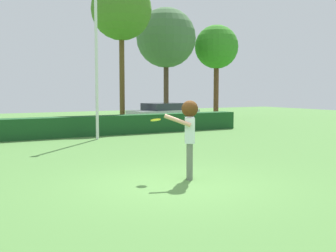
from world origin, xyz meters
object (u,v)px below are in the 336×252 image
Objects in this scene: person at (189,128)px; parked_car_silver at (164,113)px; lamppost at (96,57)px; birch_tree at (121,11)px; oak_tree at (217,48)px; frisbee at (156,120)px; willow_tree at (166,38)px.

person is 0.41× the size of parked_car_silver.
lamppost is 0.74× the size of birch_tree.
birch_tree is (-8.58, -2.71, 1.42)m from oak_tree.
frisbee is 15.42m from birch_tree.
parked_car_silver is at bearing 60.16° from frisbee.
willow_tree is at bearing 175.22° from oak_tree.
lamppost is at bearing 79.55° from frisbee.
parked_car_silver is (6.81, 13.43, -0.50)m from person.
lamppost is (1.44, 7.82, 2.01)m from frisbee.
frisbee is 21.62m from oak_tree.
birch_tree reaches higher than person.
birch_tree is (4.54, 14.22, 5.26)m from person.
oak_tree is at bearing 52.24° from person.
parked_car_silver is (5.92, 5.01, -2.67)m from lamppost.
parked_car_silver is 6.24m from birch_tree.
oak_tree is 9.10m from birch_tree.
willow_tree is (9.14, 17.26, 4.32)m from person.
oak_tree is at bearing 34.86° from lamppost.
frisbee is at bearing 132.92° from person.
lamppost is 8.20m from parked_car_silver.
parked_car_silver is at bearing 40.27° from lamppost.
lamppost is 0.81× the size of willow_tree.
person is 8.74m from lamppost.
willow_tree is (8.25, 8.85, 2.15)m from lamppost.
birch_tree reaches higher than frisbee.
frisbee is at bearing -119.84° from parked_car_silver.
person is 0.24× the size of willow_tree.
parked_car_silver is 0.59× the size of willow_tree.
oak_tree is (12.23, 8.52, 1.67)m from lamppost.
person is 0.30× the size of lamppost.
person is at bearing -127.76° from oak_tree.
lamppost is at bearing 83.97° from person.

